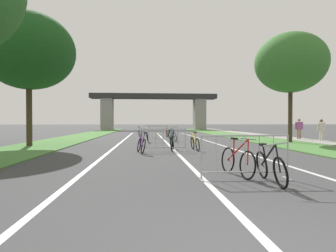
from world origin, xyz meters
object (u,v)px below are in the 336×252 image
bicycle_teal_2 (140,133)px  pedestrian_pushing_bike (299,127)px  bicycle_white_5 (147,136)px  crowd_barrier_second (163,140)px  bicycle_silver_4 (173,133)px  bicycle_black_8 (270,167)px  bicycle_orange_7 (167,133)px  bicycle_purple_9 (141,145)px  crowd_barrier_nearest (245,158)px  bicycle_blue_3 (172,136)px  bicycle_green_1 (172,142)px  bicycle_yellow_6 (195,143)px  pedestrian_with_backpack (321,128)px  bicycle_red_0 (237,161)px  tree_left_pine_far (29,51)px  tree_right_maple_mid (291,63)px  crowd_barrier_fourth (157,131)px  crowd_barrier_third (163,134)px

bicycle_teal_2 → pedestrian_pushing_bike: 13.33m
bicycle_white_5 → crowd_barrier_second: bearing=94.8°
crowd_barrier_second → bicycle_silver_4: 13.23m
bicycle_teal_2 → bicycle_black_8: (3.26, -19.74, 0.02)m
bicycle_orange_7 → bicycle_purple_9: size_ratio=1.00×
bicycle_silver_4 → bicycle_purple_9: bicycle_silver_4 is taller
crowd_barrier_nearest → bicycle_blue_3: size_ratio=1.28×
bicycle_teal_2 → bicycle_black_8: bicycle_black_8 is taller
bicycle_green_1 → bicycle_silver_4: bearing=93.3°
bicycle_yellow_6 → bicycle_black_8: bearing=-90.8°
pedestrian_pushing_bike → pedestrian_with_backpack: bearing=-73.6°
bicycle_red_0 → bicycle_purple_9: bearing=-76.0°
bicycle_black_8 → pedestrian_with_backpack: size_ratio=1.11×
tree_left_pine_far → bicycle_orange_7: tree_left_pine_far is taller
pedestrian_with_backpack → pedestrian_pushing_bike: (-0.31, 2.17, 0.04)m
tree_right_maple_mid → crowd_barrier_nearest: (-6.94, -10.77, -4.61)m
bicycle_green_1 → bicycle_orange_7: bicycle_green_1 is taller
tree_right_maple_mid → bicycle_teal_2: tree_right_maple_mid is taller
crowd_barrier_fourth → bicycle_teal_2: crowd_barrier_fourth is taller
crowd_barrier_nearest → pedestrian_with_backpack: (9.52, 11.50, 0.42)m
crowd_barrier_fourth → bicycle_black_8: crowd_barrier_fourth is taller
bicycle_orange_7 → bicycle_purple_9: bicycle_purple_9 is taller
tree_right_maple_mid → bicycle_teal_2: bearing=138.8°
crowd_barrier_fourth → bicycle_teal_2: 1.59m
bicycle_orange_7 → pedestrian_with_backpack: pedestrian_with_backpack is taller
crowd_barrier_third → bicycle_blue_3: 0.83m
bicycle_red_0 → tree_right_maple_mid: bearing=-135.2°
crowd_barrier_fourth → bicycle_yellow_6: bearing=-83.6°
bicycle_white_5 → pedestrian_with_backpack: 11.78m
tree_left_pine_far → bicycle_teal_2: bearing=60.0°
bicycle_green_1 → bicycle_black_8: size_ratio=1.03×
tree_left_pine_far → bicycle_blue_3: (8.18, 3.66, -4.82)m
crowd_barrier_fourth → bicycle_teal_2: size_ratio=1.27×
bicycle_blue_3 → bicycle_white_5: size_ratio=0.98×
tree_left_pine_far → crowd_barrier_second: size_ratio=3.46×
bicycle_red_0 → bicycle_silver_4: bicycle_red_0 is taller
tree_right_maple_mid → crowd_barrier_second: tree_right_maple_mid is taller
bicycle_red_0 → bicycle_yellow_6: (0.05, 6.25, -0.03)m
bicycle_silver_4 → bicycle_orange_7: 1.24m
crowd_barrier_second → pedestrian_pushing_bike: 13.04m
pedestrian_pushing_bike → bicycle_orange_7: bearing=162.3°
crowd_barrier_nearest → bicycle_silver_4: crowd_barrier_nearest is taller
tree_right_maple_mid → bicycle_white_5: (-9.17, 1.35, -4.74)m
pedestrian_with_backpack → bicycle_yellow_6: bearing=22.5°
crowd_barrier_nearest → bicycle_silver_4: bearing=89.3°
bicycle_silver_4 → crowd_barrier_fourth: bearing=29.4°
bicycle_yellow_6 → crowd_barrier_nearest: bearing=-94.1°
bicycle_red_0 → pedestrian_pushing_bike: bearing=-136.2°
crowd_barrier_nearest → bicycle_orange_7: 18.32m
crowd_barrier_nearest → bicycle_blue_3: bearing=92.1°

